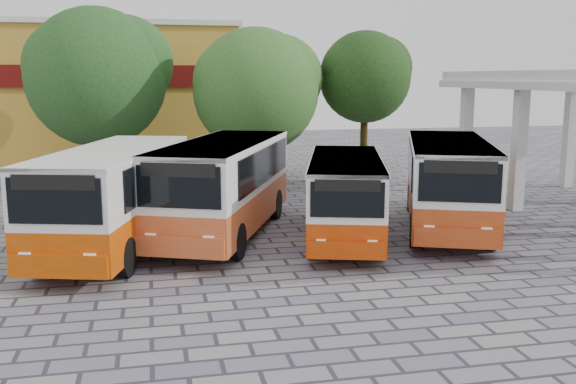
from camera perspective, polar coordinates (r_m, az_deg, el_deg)
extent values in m
plane|color=slate|center=(18.06, 8.30, -6.54)|extent=(90.00, 90.00, 0.00)
cube|color=silver|center=(30.24, 15.52, 4.78)|extent=(0.45, 0.45, 5.00)
cube|color=silver|center=(33.02, 23.73, 4.72)|extent=(0.45, 0.45, 5.00)
cube|color=#BB8A2A|center=(42.48, -18.89, 8.10)|extent=(20.00, 10.00, 8.00)
cube|color=#590C0A|center=(37.40, -19.90, 9.67)|extent=(20.00, 0.20, 1.20)
cube|color=silver|center=(42.57, -19.22, 13.68)|extent=(20.40, 10.40, 0.30)
cube|color=#C54200|center=(20.13, -15.03, -2.24)|extent=(4.73, 8.82, 1.11)
cube|color=white|center=(19.89, -15.20, 1.51)|extent=(4.73, 8.82, 1.55)
cube|color=white|center=(19.80, -15.30, 3.55)|extent=(4.78, 8.83, 0.13)
cube|color=black|center=(20.00, -18.89, 1.41)|extent=(1.94, 6.72, 1.11)
cube|color=black|center=(19.86, -11.49, 1.70)|extent=(1.94, 6.72, 1.11)
cube|color=black|center=(15.71, -15.98, -0.72)|extent=(2.20, 0.66, 1.11)
cube|color=black|center=(15.63, -16.06, 0.88)|extent=(1.95, 0.60, 0.36)
cylinder|color=black|center=(17.67, -19.09, -5.61)|extent=(0.30, 1.06, 1.06)
cylinder|color=black|center=(17.53, -11.65, -5.37)|extent=(0.30, 1.06, 1.06)
cylinder|color=black|center=(22.98, -17.50, -1.93)|extent=(0.30, 1.06, 1.06)
cylinder|color=black|center=(22.87, -11.80, -1.72)|extent=(0.30, 1.06, 1.06)
cube|color=#C75325|center=(21.23, -5.66, -1.26)|extent=(5.64, 8.90, 1.12)
cube|color=white|center=(21.01, -5.73, 2.35)|extent=(5.64, 8.90, 1.57)
cube|color=white|center=(20.92, -5.76, 4.32)|extent=(5.69, 8.92, 0.13)
cube|color=black|center=(20.90, -9.29, 2.28)|extent=(2.74, 6.55, 1.12)
cube|color=black|center=(21.19, -2.22, 2.51)|extent=(2.74, 6.55, 1.12)
cube|color=black|center=(16.78, -4.08, 0.45)|extent=(2.15, 0.92, 1.12)
cube|color=black|center=(16.71, -4.10, 1.97)|extent=(1.90, 0.83, 0.36)
cylinder|color=black|center=(18.53, -8.22, -4.39)|extent=(0.30, 1.07, 1.07)
cylinder|color=black|center=(18.81, -1.16, -4.06)|extent=(0.30, 1.07, 1.07)
cylinder|color=black|center=(23.95, -9.15, -1.08)|extent=(0.30, 1.07, 1.07)
cylinder|color=black|center=(24.17, -3.67, -0.87)|extent=(0.30, 1.07, 1.07)
cube|color=#C13200|center=(20.75, 5.09, -1.93)|extent=(4.15, 7.59, 0.95)
cube|color=white|center=(20.54, 5.14, 1.20)|extent=(4.15, 7.59, 1.34)
cube|color=white|center=(20.45, 5.17, 2.89)|extent=(4.19, 7.60, 0.11)
cube|color=black|center=(20.24, 2.14, 1.13)|extent=(1.75, 5.77, 0.95)
cube|color=black|center=(20.89, 8.05, 1.33)|extent=(1.75, 5.77, 0.95)
cube|color=black|center=(17.14, 8.75, -0.65)|extent=(1.89, 0.60, 0.95)
cube|color=black|center=(17.07, 8.79, 0.61)|extent=(1.67, 0.55, 0.31)
cylinder|color=black|center=(18.36, 4.31, -4.71)|extent=(0.25, 0.91, 0.91)
cylinder|color=black|center=(19.00, 10.02, -4.33)|extent=(0.25, 0.91, 0.91)
cylinder|color=black|center=(22.81, 0.97, -1.72)|extent=(0.25, 0.91, 0.91)
cylinder|color=black|center=(23.32, 5.67, -1.51)|extent=(0.25, 0.91, 0.91)
cube|color=#B53C11|center=(22.72, 13.92, -0.81)|extent=(5.43, 8.70, 1.10)
cube|color=white|center=(22.52, 14.07, 2.48)|extent=(5.43, 8.70, 1.54)
cube|color=white|center=(22.44, 14.15, 4.27)|extent=(5.48, 8.72, 0.13)
cube|color=black|center=(21.98, 11.08, 2.46)|extent=(2.60, 6.43, 1.10)
cube|color=black|center=(23.10, 16.91, 2.58)|extent=(2.60, 6.43, 1.10)
cube|color=black|center=(18.88, 19.66, 0.79)|extent=(2.11, 0.88, 1.10)
cube|color=black|center=(18.81, 19.74, 2.11)|extent=(1.87, 0.79, 0.36)
cylinder|color=black|center=(19.94, 14.35, -3.60)|extent=(0.29, 1.05, 1.05)
cylinder|color=black|center=(21.03, 19.88, -3.18)|extent=(0.29, 1.05, 1.05)
cylinder|color=black|center=(24.81, 8.80, -0.71)|extent=(0.29, 1.05, 1.05)
cylinder|color=black|center=(25.69, 13.51, -0.50)|extent=(0.29, 1.05, 1.05)
cylinder|color=#42331B|center=(32.69, -16.37, 4.15)|extent=(0.43, 0.43, 3.90)
sphere|color=#1D4A17|center=(32.53, -16.66, 9.74)|extent=(6.67, 6.67, 6.67)
sphere|color=#1D4A17|center=(32.77, -14.31, 11.02)|extent=(4.67, 4.67, 4.67)
sphere|color=#1D4A17|center=(32.45, -18.82, 10.51)|extent=(4.34, 4.34, 4.34)
cylinder|color=black|center=(31.34, -2.83, 3.89)|extent=(0.41, 0.41, 3.45)
sphere|color=#2E5D1E|center=(31.15, -2.87, 8.97)|extent=(6.03, 6.03, 6.03)
sphere|color=#2E5D1E|center=(31.66, -0.78, 10.10)|extent=(4.22, 4.22, 4.22)
sphere|color=#2E5D1E|center=(30.80, -4.78, 9.78)|extent=(3.92, 3.92, 3.92)
cylinder|color=#3A290E|center=(33.40, 6.74, 4.36)|extent=(0.38, 0.38, 3.60)
sphere|color=#14350B|center=(33.23, 6.87, 10.12)|extent=(4.65, 4.65, 4.65)
sphere|color=#14350B|center=(33.83, 8.23, 10.87)|extent=(3.25, 3.25, 3.25)
sphere|color=#14350B|center=(32.79, 5.63, 10.75)|extent=(3.02, 3.02, 3.02)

